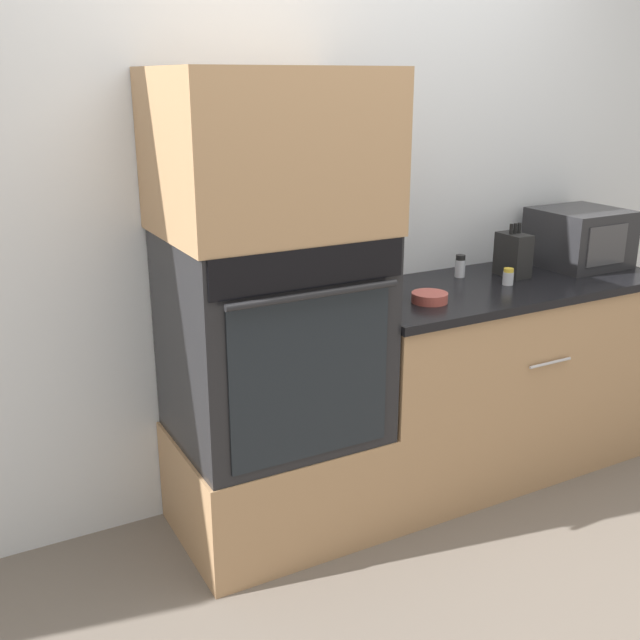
% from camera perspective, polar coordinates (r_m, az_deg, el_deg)
% --- Properties ---
extents(ground_plane, '(12.00, 12.00, 0.00)m').
position_cam_1_polar(ground_plane, '(3.05, 5.89, -16.21)').
color(ground_plane, '#6B6056').
extents(wall_back, '(8.00, 0.05, 2.50)m').
position_cam_1_polar(wall_back, '(3.10, -0.01, 9.43)').
color(wall_back, silver).
rests_on(wall_back, ground_plane).
extents(oven_cabinet_base, '(0.75, 0.60, 0.42)m').
position_cam_1_polar(oven_cabinet_base, '(3.00, -3.37, -12.07)').
color(oven_cabinet_base, '#A87F56').
rests_on(oven_cabinet_base, ground_plane).
extents(wall_oven, '(0.73, 0.64, 0.78)m').
position_cam_1_polar(wall_oven, '(2.75, -3.57, -1.24)').
color(wall_oven, black).
rests_on(wall_oven, oven_cabinet_base).
extents(oven_cabinet_upper, '(0.75, 0.60, 0.55)m').
position_cam_1_polar(oven_cabinet_upper, '(2.61, -3.89, 12.67)').
color(oven_cabinet_upper, '#A87F56').
rests_on(oven_cabinet_upper, wall_oven).
extents(counter_unit, '(1.46, 0.63, 0.87)m').
position_cam_1_polar(counter_unit, '(3.46, 13.24, -4.11)').
color(counter_unit, '#A87F56').
rests_on(counter_unit, ground_plane).
extents(microwave, '(0.38, 0.37, 0.26)m').
position_cam_1_polar(microwave, '(3.69, 19.16, 5.96)').
color(microwave, '#232326').
rests_on(microwave, counter_unit).
extents(knife_block, '(0.09, 0.15, 0.23)m').
position_cam_1_polar(knife_block, '(3.41, 14.50, 4.85)').
color(knife_block, black).
rests_on(knife_block, counter_unit).
extents(bowl, '(0.14, 0.14, 0.04)m').
position_cam_1_polar(bowl, '(2.96, 8.35, 1.71)').
color(bowl, '#B24C42').
rests_on(bowl, counter_unit).
extents(condiment_jar_near, '(0.05, 0.05, 0.10)m').
position_cam_1_polar(condiment_jar_near, '(3.35, 10.63, 4.05)').
color(condiment_jar_near, silver).
rests_on(condiment_jar_near, counter_unit).
extents(condiment_jar_mid, '(0.05, 0.05, 0.07)m').
position_cam_1_polar(condiment_jar_mid, '(3.27, 14.14, 3.22)').
color(condiment_jar_mid, silver).
rests_on(condiment_jar_mid, counter_unit).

